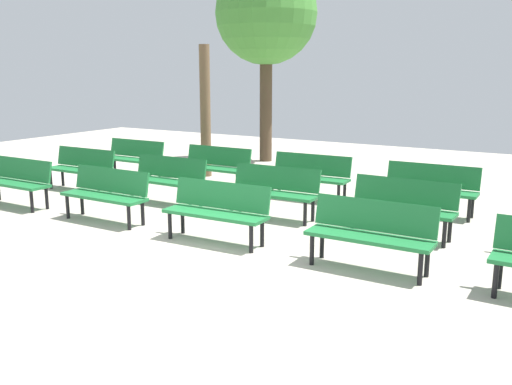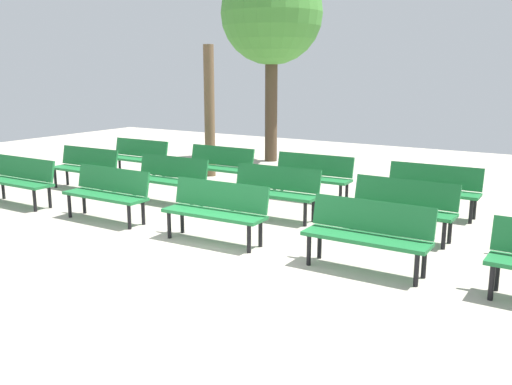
% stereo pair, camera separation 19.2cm
% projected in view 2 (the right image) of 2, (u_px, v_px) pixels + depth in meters
% --- Properties ---
extents(ground_plane, '(26.54, 26.54, 0.00)m').
position_uv_depth(ground_plane, '(145.00, 273.00, 7.03)').
color(ground_plane, '#B2A899').
extents(bench_r0_c0, '(1.60, 0.49, 0.87)m').
position_uv_depth(bench_r0_c0, '(20.00, 178.00, 10.54)').
color(bench_r0_c0, '#1E7238').
rests_on(bench_r0_c0, ground_plane).
extents(bench_r0_c1, '(1.60, 0.49, 0.87)m').
position_uv_depth(bench_r0_c1, '(108.00, 191.00, 9.42)').
color(bench_r0_c1, '#1E7238').
rests_on(bench_r0_c1, ground_plane).
extents(bench_r0_c2, '(1.62, 0.54, 0.87)m').
position_uv_depth(bench_r0_c2, '(216.00, 208.00, 8.25)').
color(bench_r0_c2, '#1E7238').
rests_on(bench_r0_c2, ground_plane).
extents(bench_r0_c3, '(1.60, 0.49, 0.87)m').
position_uv_depth(bench_r0_c3, '(368.00, 231.00, 7.05)').
color(bench_r0_c3, '#1E7238').
rests_on(bench_r0_c3, ground_plane).
extents(bench_r1_c0, '(1.61, 0.50, 0.87)m').
position_uv_depth(bench_r1_c0, '(86.00, 166.00, 11.87)').
color(bench_r1_c0, '#1E7238').
rests_on(bench_r1_c0, ground_plane).
extents(bench_r1_c1, '(1.60, 0.49, 0.87)m').
position_uv_depth(bench_r1_c1, '(170.00, 177.00, 10.67)').
color(bench_r1_c1, '#1E7238').
rests_on(bench_r1_c1, ground_plane).
extents(bench_r1_c2, '(1.62, 0.54, 0.87)m').
position_uv_depth(bench_r1_c2, '(274.00, 189.00, 9.57)').
color(bench_r1_c2, '#1E7238').
rests_on(bench_r1_c2, ground_plane).
extents(bench_r1_c3, '(1.61, 0.51, 0.87)m').
position_uv_depth(bench_r1_c3, '(402.00, 205.00, 8.43)').
color(bench_r1_c3, '#1E7238').
rests_on(bench_r1_c3, ground_plane).
extents(bench_r2_c0, '(1.60, 0.49, 0.87)m').
position_uv_depth(bench_r2_c0, '(138.00, 156.00, 13.25)').
color(bench_r2_c0, '#1E7238').
rests_on(bench_r2_c0, ground_plane).
extents(bench_r2_c1, '(1.60, 0.49, 0.87)m').
position_uv_depth(bench_r2_c1, '(219.00, 164.00, 12.04)').
color(bench_r2_c1, '#1E7238').
rests_on(bench_r2_c1, ground_plane).
extents(bench_r2_c2, '(1.61, 0.52, 0.87)m').
position_uv_depth(bench_r2_c2, '(312.00, 174.00, 10.93)').
color(bench_r2_c2, '#1E7238').
rests_on(bench_r2_c2, ground_plane).
extents(bench_r2_c3, '(1.61, 0.52, 0.87)m').
position_uv_depth(bench_r2_c3, '(433.00, 187.00, 9.74)').
color(bench_r2_c3, '#1E7238').
rests_on(bench_r2_c3, ground_plane).
extents(tree_0, '(0.24, 0.24, 3.06)m').
position_uv_depth(tree_0, '(209.00, 112.00, 13.17)').
color(tree_0, brown).
rests_on(tree_0, ground_plane).
extents(tree_1, '(2.71, 2.71, 5.32)m').
position_uv_depth(tree_1, '(272.00, 14.00, 14.86)').
color(tree_1, '#4C3A28').
rests_on(tree_1, ground_plane).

